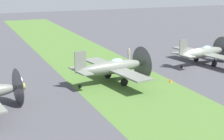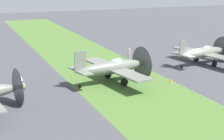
{
  "view_description": "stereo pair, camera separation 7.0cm",
  "coord_description": "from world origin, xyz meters",
  "px_view_note": "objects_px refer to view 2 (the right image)",
  "views": [
    {
      "loc": [
        38.43,
        -27.21,
        11.51
      ],
      "look_at": [
        2.8,
        -12.43,
        1.49
      ],
      "focal_mm": 58.71,
      "sensor_mm": 36.0,
      "label": 1
    },
    {
      "loc": [
        38.46,
        -27.14,
        11.51
      ],
      "look_at": [
        2.8,
        -12.43,
        1.49
      ],
      "focal_mm": 58.71,
      "sensor_mm": 36.0,
      "label": 2
    }
  ],
  "objects_px": {
    "airplane_lead": "(204,53)",
    "supply_crate": "(148,67)",
    "airplane_wingman": "(113,67)",
    "ground_crew_chief": "(129,54)",
    "ground_crew_mechanic": "(218,46)",
    "runway_marker_cone": "(171,80)"
  },
  "relations": [
    {
      "from": "ground_crew_mechanic",
      "to": "supply_crate",
      "type": "height_order",
      "value": "ground_crew_mechanic"
    },
    {
      "from": "airplane_wingman",
      "to": "runway_marker_cone",
      "type": "xyz_separation_m",
      "value": [
        2.36,
        5.98,
        -1.51
      ]
    },
    {
      "from": "supply_crate",
      "to": "runway_marker_cone",
      "type": "xyz_separation_m",
      "value": [
        5.97,
        -0.31,
        -0.1
      ]
    },
    {
      "from": "supply_crate",
      "to": "runway_marker_cone",
      "type": "distance_m",
      "value": 5.98
    },
    {
      "from": "airplane_wingman",
      "to": "supply_crate",
      "type": "xyz_separation_m",
      "value": [
        -3.62,
        6.29,
        -1.41
      ]
    },
    {
      "from": "airplane_lead",
      "to": "airplane_wingman",
      "type": "xyz_separation_m",
      "value": [
        3.18,
        -14.31,
        0.11
      ]
    },
    {
      "from": "ground_crew_mechanic",
      "to": "airplane_wingman",
      "type": "bearing_deg",
      "value": 132.59
    },
    {
      "from": "airplane_lead",
      "to": "runway_marker_cone",
      "type": "bearing_deg",
      "value": -65.96
    },
    {
      "from": "ground_crew_chief",
      "to": "ground_crew_mechanic",
      "type": "height_order",
      "value": "same"
    },
    {
      "from": "airplane_wingman",
      "to": "ground_crew_chief",
      "type": "distance_m",
      "value": 11.05
    },
    {
      "from": "ground_crew_mechanic",
      "to": "runway_marker_cone",
      "type": "xyz_separation_m",
      "value": [
        11.54,
        -15.34,
        -0.69
      ]
    },
    {
      "from": "ground_crew_chief",
      "to": "airplane_lead",
      "type": "bearing_deg",
      "value": 92.43
    },
    {
      "from": "airplane_wingman",
      "to": "ground_crew_mechanic",
      "type": "height_order",
      "value": "airplane_wingman"
    },
    {
      "from": "airplane_wingman",
      "to": "ground_crew_mechanic",
      "type": "bearing_deg",
      "value": 104.57
    },
    {
      "from": "airplane_lead",
      "to": "ground_crew_chief",
      "type": "xyz_separation_m",
      "value": [
        -5.91,
        -8.08,
        -0.7
      ]
    },
    {
      "from": "airplane_lead",
      "to": "supply_crate",
      "type": "xyz_separation_m",
      "value": [
        -0.43,
        -8.02,
        -1.29
      ]
    },
    {
      "from": "airplane_lead",
      "to": "runway_marker_cone",
      "type": "height_order",
      "value": "airplane_lead"
    },
    {
      "from": "airplane_lead",
      "to": "runway_marker_cone",
      "type": "distance_m",
      "value": 10.1
    },
    {
      "from": "airplane_lead",
      "to": "runway_marker_cone",
      "type": "xyz_separation_m",
      "value": [
        5.54,
        -8.33,
        -1.39
      ]
    },
    {
      "from": "airplane_lead",
      "to": "ground_crew_mechanic",
      "type": "xyz_separation_m",
      "value": [
        -6.0,
        7.01,
        -0.7
      ]
    },
    {
      "from": "supply_crate",
      "to": "airplane_lead",
      "type": "bearing_deg",
      "value": 86.92
    },
    {
      "from": "ground_crew_mechanic",
      "to": "supply_crate",
      "type": "xyz_separation_m",
      "value": [
        5.57,
        -15.03,
        -0.59
      ]
    }
  ]
}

